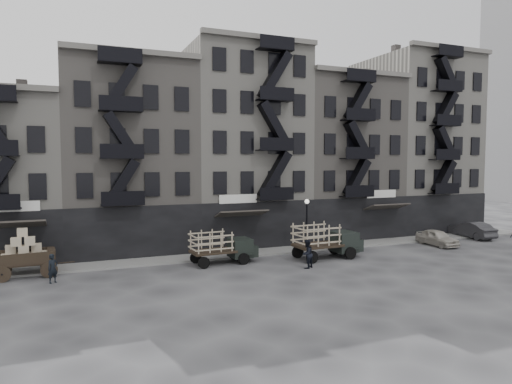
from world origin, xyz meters
name	(u,v)px	position (x,y,z in m)	size (l,w,h in m)	color
ground	(287,262)	(0.00, 0.00, 0.00)	(140.00, 140.00, 0.00)	#38383A
sidewalk	(267,252)	(0.00, 3.75, 0.07)	(55.00, 2.50, 0.15)	slate
building_midwest	(127,159)	(-10.00, 9.83, 7.50)	(10.00, 11.35, 16.20)	slate
building_center	(240,148)	(0.00, 9.82, 8.50)	(10.00, 11.35, 18.20)	#9F9B92
building_mideast	(334,159)	(10.00, 9.83, 7.50)	(10.00, 11.35, 16.20)	slate
building_east	(414,145)	(20.00, 9.82, 9.00)	(10.00, 11.35, 19.20)	#9F9B92
lamp_post	(307,218)	(3.00, 2.60, 2.78)	(0.36, 0.36, 4.28)	black
wagon	(24,250)	(-17.29, 2.54, 1.74)	(3.73, 2.17, 3.05)	black
stake_truck_west	(222,245)	(-4.55, 1.32, 1.37)	(4.87, 2.20, 2.40)	black
stake_truck_east	(326,238)	(3.25, 0.01, 1.54)	(5.48, 2.46, 2.70)	black
car_east	(437,238)	(14.86, 0.85, 0.70)	(1.64, 4.08, 1.39)	#AFA99D
car_far	(472,230)	(20.80, 2.60, 0.78)	(1.65, 4.74, 1.56)	#29292C
pedestrian_west	(53,269)	(-15.57, 0.31, 0.89)	(0.65, 0.42, 1.77)	black
pedestrian_mid	(307,254)	(0.42, -2.18, 0.99)	(0.97, 0.75, 1.99)	black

